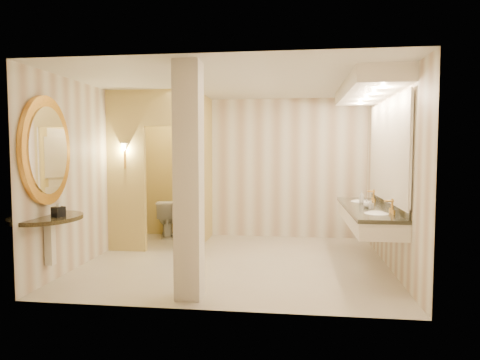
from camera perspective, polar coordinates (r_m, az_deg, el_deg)
The scene contains 16 objects.
floor at distance 6.65m, azimuth -0.54°, elevation -10.84°, with size 4.50×4.50×0.00m, color beige.
ceiling at distance 6.51m, azimuth -0.56°, elevation 12.80°, with size 4.50×4.50×0.00m, color silver.
wall_back at distance 8.42m, azimuth 1.29°, elevation 1.59°, with size 4.50×0.02×2.70m, color silver.
wall_front at distance 4.47m, azimuth -4.00°, elevation -0.56°, with size 4.50×0.02×2.70m, color silver.
wall_left at distance 7.10m, azimuth -18.84°, elevation 0.93°, with size 0.02×4.00×2.70m, color silver.
wall_right at distance 6.53m, azimuth 19.42°, elevation 0.66°, with size 0.02×4.00×2.70m, color silver.
toilet_closet at distance 7.61m, azimuth -7.85°, elevation 1.56°, with size 1.50×1.55×2.70m.
wall_sconce at distance 7.35m, azimuth -15.16°, elevation 4.08°, with size 0.14×0.14×0.42m.
vanity at distance 6.52m, azimuth 17.06°, elevation 3.16°, with size 0.75×2.64×2.09m.
console_shelf at distance 5.88m, azimuth -24.42°, elevation 0.16°, with size 1.05×1.05×1.97m.
pillar at distance 4.89m, azimuth -6.85°, elevation -0.18°, with size 0.30×0.30×2.70m, color white.
tissue_box at distance 5.80m, azimuth -23.06°, elevation -3.91°, with size 0.13×0.13×0.13m, color black.
toilet at distance 8.58m, azimuth -9.72°, elevation -5.03°, with size 0.41×0.72×0.73m, color white.
soap_bottle_a at distance 6.35m, azimuth 17.09°, elevation -3.15°, with size 0.05×0.05×0.12m, color beige.
soap_bottle_b at distance 6.44m, azimuth 16.50°, elevation -3.02°, with size 0.10×0.10×0.12m, color silver.
soap_bottle_c at distance 6.97m, azimuth 15.90°, elevation -2.18°, with size 0.07×0.08×0.19m, color #C6B28C.
Camera 1 is at (0.87, -6.37, 1.70)m, focal length 32.00 mm.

